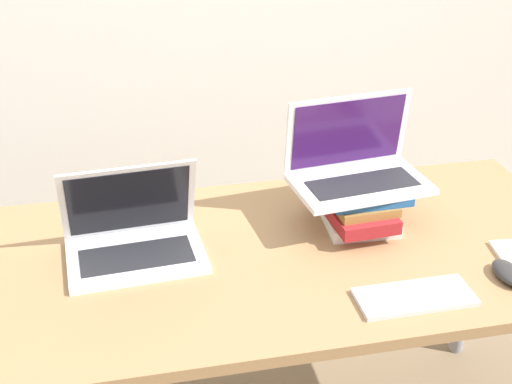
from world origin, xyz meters
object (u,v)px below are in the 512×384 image
laptop_on_books (356,166)px  wireless_keyboard (415,297)px  laptop_left (134,237)px  mouse (508,273)px  book_stack (357,204)px

laptop_on_books → wireless_keyboard: size_ratio=1.37×
laptop_left → laptop_on_books: bearing=5.1°
laptop_left → laptop_on_books: laptop_on_books is taller
laptop_on_books → mouse: (0.28, -0.35, -0.15)m
book_stack → laptop_on_books: size_ratio=0.74×
laptop_on_books → wireless_keyboard: 0.42m
book_stack → mouse: book_stack is taller
laptop_left → wireless_keyboard: size_ratio=1.30×
book_stack → laptop_on_books: laptop_on_books is taller
wireless_keyboard → laptop_on_books: bearing=93.1°
laptop_left → laptop_on_books: (0.60, 0.05, 0.11)m
laptop_left → mouse: 0.93m
book_stack → laptop_on_books: bearing=93.3°
laptop_left → mouse: bearing=-18.8°
laptop_on_books → mouse: size_ratio=3.28×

